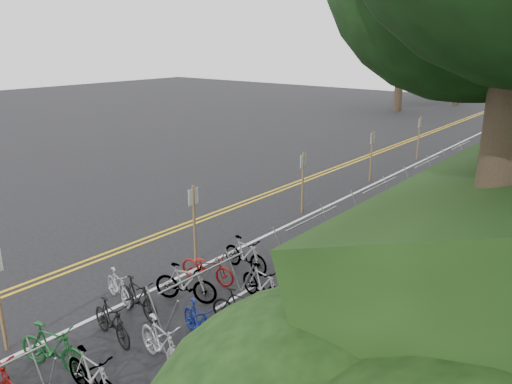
# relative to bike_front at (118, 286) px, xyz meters

# --- Properties ---
(ground) EXTENTS (120.00, 120.00, 0.00)m
(ground) POSITION_rel_bike_front_xyz_m (-0.82, -1.93, -0.45)
(ground) COLOR black
(ground) RESTS_ON ground
(road_markings) EXTENTS (7.47, 80.00, 0.01)m
(road_markings) POSITION_rel_bike_front_xyz_m (-0.19, 8.16, -0.44)
(road_markings) COLOR gold
(road_markings) RESTS_ON ground
(red_curb) EXTENTS (0.25, 28.00, 0.10)m
(red_curb) POSITION_rel_bike_front_xyz_m (4.88, 10.07, -0.40)
(red_curb) COLOR maroon
(red_curb) RESTS_ON ground
(bike_racks_rest) EXTENTS (1.14, 23.00, 1.17)m
(bike_racks_rest) POSITION_rel_bike_front_xyz_m (2.18, 11.07, 0.41)
(bike_racks_rest) COLOR gray
(bike_racks_rest) RESTS_ON ground
(signposts_rest) EXTENTS (0.08, 18.40, 2.50)m
(signposts_rest) POSITION_rel_bike_front_xyz_m (-0.22, 12.07, 0.98)
(signposts_rest) COLOR brown
(signposts_rest) RESTS_ON ground
(bike_front) EXTENTS (0.75, 1.54, 0.89)m
(bike_front) POSITION_rel_bike_front_xyz_m (0.00, 0.00, 0.00)
(bike_front) COLOR #9E9EA3
(bike_front) RESTS_ON ground
(bike_valet) EXTENTS (3.28, 10.28, 1.09)m
(bike_valet) POSITION_rel_bike_front_xyz_m (2.04, -0.98, 0.06)
(bike_valet) COLOR slate
(bike_valet) RESTS_ON ground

